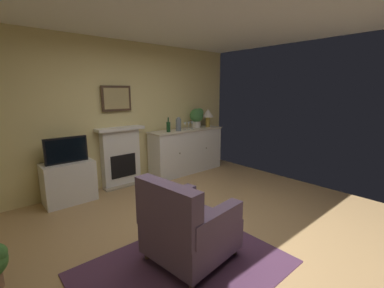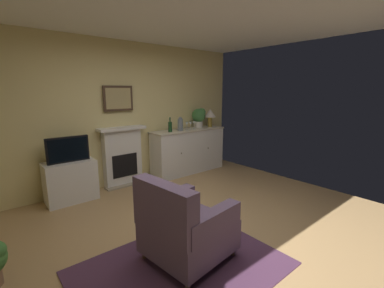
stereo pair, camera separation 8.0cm
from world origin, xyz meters
TOP-DOWN VIEW (x-y plane):
  - ground_plane at (0.00, 0.00)m, footprint 5.37×4.81m
  - wall_rear at (0.00, 2.37)m, footprint 5.37×0.06m
  - ceiling_slab at (0.00, 0.00)m, footprint 5.37×4.81m
  - area_rug at (-0.67, -0.36)m, footprint 1.97×1.46m
  - fireplace_unit at (-0.06, 2.24)m, footprint 0.87×0.30m
  - framed_picture at (-0.06, 2.29)m, footprint 0.55×0.04m
  - sideboard_cabinet at (1.38, 2.07)m, footprint 1.70×0.49m
  - table_lamp at (2.01, 2.07)m, footprint 0.26×0.26m
  - wine_bottle at (0.88, 2.02)m, footprint 0.08×0.08m
  - wine_glass_left at (1.29, 2.01)m, footprint 0.07×0.07m
  - wine_glass_center at (1.40, 2.02)m, footprint 0.07×0.07m
  - wine_glass_right at (1.51, 2.04)m, footprint 0.07×0.07m
  - vase_decorative at (1.13, 2.02)m, footprint 0.11×0.11m
  - tv_cabinet at (-1.03, 2.08)m, footprint 0.75×0.42m
  - tv_set at (-1.03, 2.06)m, footprint 0.62×0.07m
  - potted_plant_small at (1.72, 2.11)m, footprint 0.30×0.30m
  - armchair at (-0.57, -0.27)m, footprint 0.89×0.86m

SIDE VIEW (x-z plane):
  - ground_plane at x=0.00m, z-range -0.10..0.00m
  - area_rug at x=-0.67m, z-range 0.00..0.02m
  - tv_cabinet at x=-1.03m, z-range 0.00..0.65m
  - armchair at x=-0.57m, z-range -0.08..0.84m
  - sideboard_cabinet at x=1.38m, z-range 0.00..0.94m
  - fireplace_unit at x=-0.06m, z-range 0.00..1.10m
  - tv_set at x=-1.03m, z-range 0.65..1.05m
  - wine_bottle at x=0.88m, z-range 0.90..1.19m
  - wine_glass_left at x=1.29m, z-range 0.98..1.14m
  - wine_glass_center at x=1.40m, z-range 0.98..1.14m
  - wine_glass_right at x=1.51m, z-range 0.98..1.14m
  - vase_decorative at x=1.13m, z-range 0.94..1.22m
  - potted_plant_small at x=1.72m, z-range 0.98..1.41m
  - table_lamp at x=2.01m, z-range 1.02..1.42m
  - wall_rear at x=0.00m, z-range 0.00..2.63m
  - framed_picture at x=-0.06m, z-range 1.39..1.84m
  - ceiling_slab at x=0.00m, z-range 2.63..2.71m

